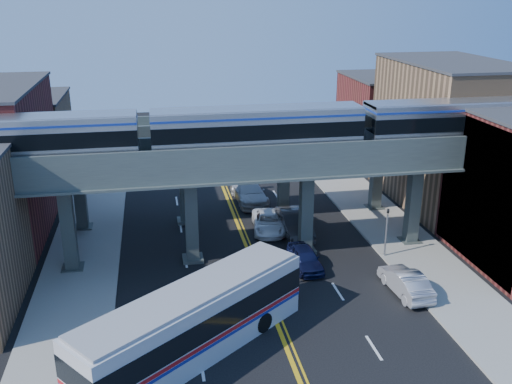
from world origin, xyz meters
TOP-DOWN VIEW (x-y plane):
  - ground at (0.00, 0.00)m, footprint 120.00×120.00m
  - sidewalk_west at (-11.50, 10.00)m, footprint 5.00×70.00m
  - sidewalk_east at (11.50, 10.00)m, footprint 5.00×70.00m
  - building_west_c at (-18.50, 29.00)m, footprint 8.00×10.00m
  - building_east_b at (18.50, 16.00)m, footprint 8.00×14.00m
  - building_east_c at (18.50, 29.00)m, footprint 8.00×10.00m
  - mural_panel at (14.55, 4.00)m, footprint 0.10×9.50m
  - elevated_viaduct_near at (0.00, 8.00)m, footprint 52.00×3.60m
  - elevated_viaduct_far at (0.00, 15.00)m, footprint 52.00×3.60m
  - transit_train at (0.53, 8.00)m, footprint 42.77×2.68m
  - stop_sign at (0.30, 3.00)m, footprint 0.76×0.09m
  - traffic_signal at (9.20, 6.00)m, footprint 0.15×0.18m
  - transit_bus at (-4.73, -2.70)m, footprint 12.55×10.69m
  - car_lane_a at (3.33, 5.52)m, footprint 1.92×4.29m
  - car_lane_b at (4.00, 11.04)m, footprint 1.97×5.54m
  - car_lane_c at (2.16, 12.11)m, footprint 2.91×5.27m
  - car_lane_d at (1.80, 18.75)m, footprint 2.85×6.30m
  - car_parked_curb at (8.50, 1.08)m, footprint 1.92×4.72m

SIDE VIEW (x-z plane):
  - ground at x=0.00m, z-range 0.00..0.00m
  - sidewalk_west at x=-11.50m, z-range 0.00..0.16m
  - sidewalk_east at x=11.50m, z-range 0.00..0.16m
  - car_lane_c at x=2.16m, z-range 0.00..1.40m
  - car_lane_a at x=3.33m, z-range 0.00..1.43m
  - car_parked_curb at x=8.50m, z-range 0.00..1.52m
  - car_lane_d at x=1.80m, z-range 0.00..1.79m
  - car_lane_b at x=4.00m, z-range 0.00..1.82m
  - stop_sign at x=0.30m, z-range 0.44..3.07m
  - transit_bus at x=-4.73m, z-range 0.05..3.54m
  - traffic_signal at x=9.20m, z-range 0.25..4.35m
  - building_west_c at x=-18.50m, z-range 0.00..8.00m
  - building_east_c at x=18.50m, z-range 0.00..9.00m
  - mural_panel at x=14.55m, z-range 0.00..9.50m
  - building_east_b at x=18.50m, z-range 0.00..12.00m
  - elevated_viaduct_near at x=0.00m, z-range 2.77..10.17m
  - elevated_viaduct_far at x=0.00m, z-range 2.77..10.17m
  - transit_train at x=0.53m, z-range 7.53..10.65m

